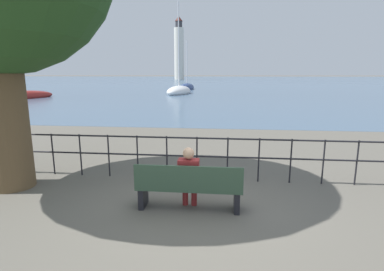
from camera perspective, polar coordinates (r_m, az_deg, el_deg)
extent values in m
plane|color=#605B51|center=(5.86, -0.53, -13.67)|extent=(1000.00, 1000.00, 0.00)
cube|color=#47607A|center=(163.75, 5.93, 10.72)|extent=(600.00, 300.00, 0.01)
cylinder|color=brown|center=(7.63, -31.96, 3.15)|extent=(0.90, 0.90, 3.22)
cube|color=#334C38|center=(5.69, -0.54, -9.80)|extent=(1.98, 0.45, 0.05)
cube|color=#334C38|center=(5.41, -0.79, -8.12)|extent=(1.98, 0.04, 0.45)
cube|color=black|center=(5.94, -9.26, -11.37)|extent=(0.10, 0.41, 0.40)
cube|color=black|center=(5.75, 8.50, -12.12)|extent=(0.10, 0.41, 0.40)
cylinder|color=maroon|center=(5.92, -1.29, -11.02)|extent=(0.11, 0.11, 0.45)
cylinder|color=maroon|center=(5.90, 0.41, -11.09)|extent=(0.11, 0.11, 0.45)
cube|color=maroon|center=(5.73, -0.55, -8.85)|extent=(0.33, 0.26, 0.14)
cube|color=maroon|center=(5.57, -0.65, -7.14)|extent=(0.38, 0.24, 0.52)
sphere|color=tan|center=(5.46, -0.66, -3.39)|extent=(0.21, 0.21, 0.21)
cylinder|color=black|center=(8.72, -29.08, -2.98)|extent=(0.04, 0.04, 1.05)
cylinder|color=black|center=(8.32, -24.96, -3.23)|extent=(0.04, 0.04, 1.05)
cylinder|color=black|center=(7.97, -20.45, -3.48)|extent=(0.04, 0.04, 1.05)
cylinder|color=black|center=(7.68, -15.57, -3.73)|extent=(0.04, 0.04, 1.05)
cylinder|color=black|center=(7.44, -10.33, -3.97)|extent=(0.04, 0.04, 1.05)
cylinder|color=black|center=(7.28, -4.80, -4.18)|extent=(0.04, 0.04, 1.05)
cylinder|color=black|center=(7.18, 0.94, -4.37)|extent=(0.04, 0.04, 1.05)
cylinder|color=black|center=(7.15, 6.78, -4.51)|extent=(0.04, 0.04, 1.05)
cylinder|color=black|center=(7.20, 12.60, -4.60)|extent=(0.04, 0.04, 1.05)
cylinder|color=black|center=(7.32, 18.29, -4.64)|extent=(0.04, 0.04, 1.05)
cylinder|color=black|center=(7.51, 23.74, -4.64)|extent=(0.04, 0.04, 1.05)
cylinder|color=black|center=(7.77, 28.88, -4.61)|extent=(0.04, 0.04, 1.05)
cylinder|color=black|center=(7.06, 0.95, -0.50)|extent=(13.11, 0.04, 0.04)
cylinder|color=black|center=(7.16, 0.94, -3.96)|extent=(13.11, 0.04, 0.04)
ellipsoid|color=navy|center=(49.59, -1.00, 9.09)|extent=(2.67, 6.85, 1.42)
cylinder|color=silver|center=(49.57, -1.01, 13.64)|extent=(0.14, 0.14, 7.04)
ellipsoid|color=maroon|center=(35.19, -30.43, 6.37)|extent=(4.39, 8.53, 1.19)
cylinder|color=silver|center=(35.25, -31.35, 15.03)|extent=(0.14, 0.14, 9.98)
ellipsoid|color=white|center=(38.38, -2.48, 8.35)|extent=(3.49, 6.51, 1.50)
cylinder|color=silver|center=(38.46, -2.55, 16.72)|extent=(0.14, 0.14, 10.31)
cylinder|color=silver|center=(139.46, -2.48, 15.24)|extent=(4.29, 4.29, 22.50)
cylinder|color=#2D2D33|center=(140.81, -2.53, 20.37)|extent=(3.01, 3.01, 2.74)
cone|color=#4C1E19|center=(141.21, -2.54, 21.36)|extent=(3.44, 3.44, 2.20)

